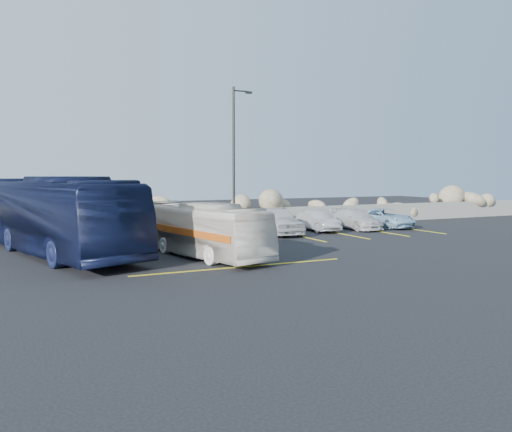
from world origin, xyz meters
name	(u,v)px	position (x,y,z in m)	size (l,w,h in m)	color
ground	(270,266)	(0.00, 0.00, 0.00)	(90.00, 90.00, 0.00)	black
seawall	(177,221)	(0.00, 12.00, 0.60)	(60.00, 0.40, 1.20)	gray
riprap_pile	(172,208)	(0.00, 13.20, 1.30)	(54.00, 2.80, 2.60)	#8E775D
parking_lines	(304,240)	(4.64, 5.57, 0.01)	(18.16, 9.36, 0.01)	yellow
lamppost	(235,156)	(2.56, 9.50, 4.30)	(1.14, 0.18, 8.00)	#282724
vintage_bus	(200,229)	(-1.59, 3.16, 1.08)	(1.81, 7.73, 2.15)	silver
tour_coach	(57,216)	(-6.76, 5.96, 1.60)	(2.69, 11.48, 3.20)	black
car_a	(277,220)	(4.61, 8.41, 0.76)	(1.80, 4.49, 1.53)	silver
car_b	(318,221)	(7.48, 8.81, 0.58)	(1.24, 3.54, 1.17)	#9F9FA4
car_c	(356,219)	(10.11, 8.74, 0.59)	(1.65, 4.07, 1.18)	silver
car_d	(384,218)	(12.30, 8.79, 0.58)	(1.93, 4.18, 1.16)	#9BC0DB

